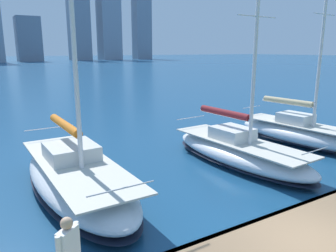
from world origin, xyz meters
name	(u,v)px	position (x,y,z in m)	size (l,w,h in m)	color
dock_pier	(303,239)	(0.00, -0.10, 0.54)	(28.00, 2.80, 0.60)	#896B4C
sailboat_tan	(301,133)	(-8.91, -6.90, 0.69)	(3.10, 8.26, 10.88)	white
sailboat_maroon	(239,150)	(-3.62, -6.32, 0.65)	(3.05, 8.27, 10.24)	white
sailboat_orange	(77,176)	(3.81, -7.01, 0.69)	(3.14, 8.93, 10.88)	silver
person_white_shirt	(69,251)	(5.60, -1.01, 1.63)	(0.51, 0.44, 1.71)	#4C473D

